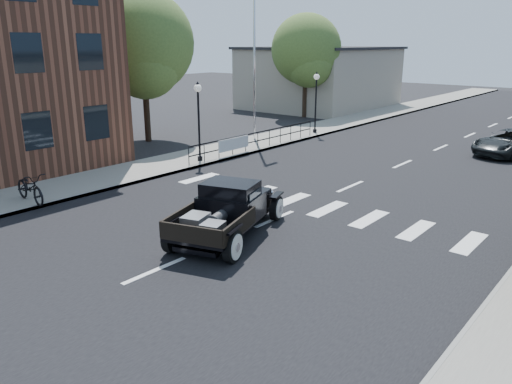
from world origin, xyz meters
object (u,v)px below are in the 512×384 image
Objects in this scene: flagpole at (254,38)px; hotrod_pickup at (228,210)px; motorcycle at (30,187)px; second_car at (511,143)px.

hotrod_pickup is (8.99, -12.02, -4.95)m from flagpole.
motorcycle is (-7.31, -2.36, -0.14)m from hotrod_pickup.
motorcycle is (1.68, -14.38, -5.09)m from flagpole.
second_car is (12.57, 5.42, -5.14)m from flagpole.
flagpole is 5.45× the size of motorcycle.
second_car is 2.25× the size of motorcycle.
flagpole is 15.35m from motorcycle.
flagpole reaches higher than hotrod_pickup.
flagpole is at bearing -141.09° from second_car.
hotrod_pickup is 1.03× the size of second_car.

